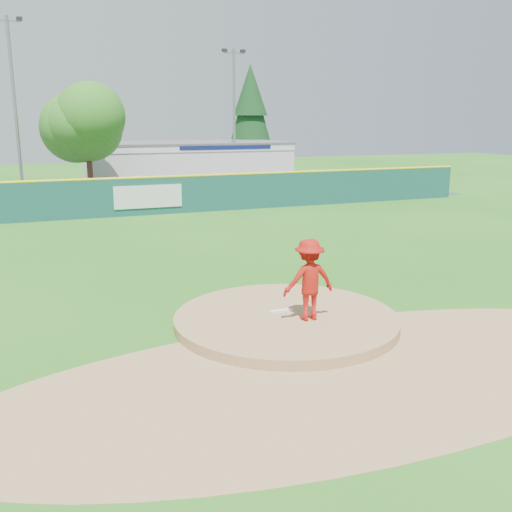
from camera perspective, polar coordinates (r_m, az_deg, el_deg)
name	(u,v)px	position (r m, az deg, el deg)	size (l,w,h in m)	color
ground	(286,325)	(14.17, 3.01, -6.87)	(120.00, 120.00, 0.00)	#286B19
pitchers_mound	(286,325)	(14.17, 3.01, -6.87)	(5.50, 5.50, 0.50)	#9E774C
pitching_rubber	(281,311)	(14.33, 2.52, -5.47)	(0.60, 0.15, 0.04)	white
infield_dirt_arc	(349,373)	(11.72, 9.26, -11.49)	(15.40, 15.40, 0.01)	#9E774C
parking_lot	(119,195)	(39.76, -13.51, 5.94)	(44.00, 16.00, 0.02)	#38383A
pitcher	(309,280)	(13.55, 5.32, -2.38)	(1.27, 0.73, 1.96)	#AB140E
van	(148,187)	(37.72, -10.74, 6.81)	(2.40, 5.22, 1.45)	white
pool_building_grp	(186,163)	(45.67, -7.02, 9.21)	(15.20, 8.20, 3.31)	silver
fence_banners	(47,201)	(30.24, -20.16, 5.15)	(13.69, 0.04, 1.20)	#54100C
outfield_fence	(144,195)	(30.81, -11.13, 6.02)	(40.00, 0.14, 2.07)	#154543
deciduous_tree	(87,127)	(37.24, -16.54, 12.30)	(5.60, 5.60, 7.36)	#382314
conifer_tree	(250,113)	(51.54, -0.56, 14.08)	(4.40, 4.40, 9.50)	#382314
light_pole_left	(14,102)	(39.08, -23.00, 14.03)	(1.75, 0.25, 11.00)	gray
light_pole_right	(234,112)	(43.58, -2.19, 14.20)	(1.75, 0.25, 10.00)	gray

